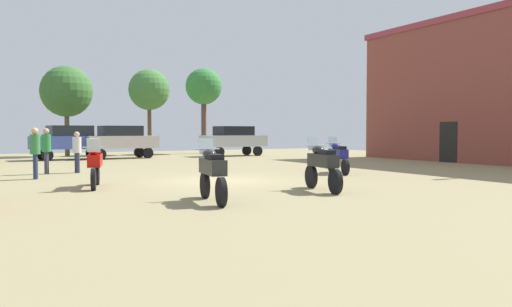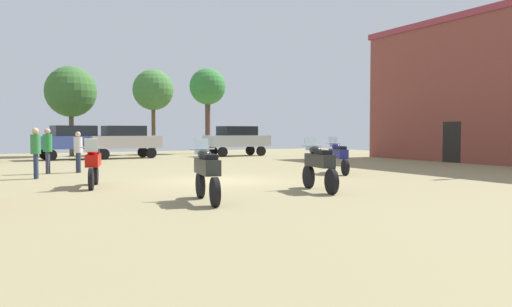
# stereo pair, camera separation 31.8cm
# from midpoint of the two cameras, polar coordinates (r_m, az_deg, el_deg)

# --- Properties ---
(ground_plane) EXTENTS (44.00, 52.00, 0.02)m
(ground_plane) POSITION_cam_midpoint_polar(r_m,az_deg,el_deg) (17.46, -3.69, -3.05)
(ground_plane) COLOR #92855C
(motorcycle_1) EXTENTS (0.78, 2.19, 1.47)m
(motorcycle_1) POSITION_cam_midpoint_polar(r_m,az_deg,el_deg) (16.03, -17.02, -1.03)
(motorcycle_1) COLOR black
(motorcycle_1) RESTS_ON ground
(motorcycle_3) EXTENTS (0.70, 2.25, 1.51)m
(motorcycle_3) POSITION_cam_midpoint_polar(r_m,az_deg,el_deg) (14.51, 7.62, -1.22)
(motorcycle_3) COLOR black
(motorcycle_3) RESTS_ON ground
(motorcycle_5) EXTENTS (0.68, 2.25, 1.50)m
(motorcycle_5) POSITION_cam_midpoint_polar(r_m,az_deg,el_deg) (12.18, -4.72, -1.94)
(motorcycle_5) COLOR black
(motorcycle_5) RESTS_ON ground
(motorcycle_6) EXTENTS (0.78, 2.04, 1.45)m
(motorcycle_6) POSITION_cam_midpoint_polar(r_m,az_deg,el_deg) (20.48, 9.52, -0.25)
(motorcycle_6) COLOR black
(motorcycle_6) RESTS_ON ground
(car_2) EXTENTS (4.49, 2.34, 2.00)m
(car_2) POSITION_cam_midpoint_polar(r_m,az_deg,el_deg) (32.19, -19.25, 1.46)
(car_2) COLOR black
(car_2) RESTS_ON ground
(car_4) EXTENTS (4.46, 2.23, 2.00)m
(car_4) POSITION_cam_midpoint_polar(r_m,az_deg,el_deg) (32.52, -14.13, 1.53)
(car_4) COLOR black
(car_4) RESTS_ON ground
(car_6) EXTENTS (4.42, 2.10, 2.00)m
(car_6) POSITION_cam_midpoint_polar(r_m,az_deg,el_deg) (34.65, -1.85, 1.66)
(car_6) COLOR black
(car_6) RESTS_ON ground
(person_1) EXTENTS (0.42, 0.42, 1.79)m
(person_1) POSITION_cam_midpoint_polar(r_m,az_deg,el_deg) (21.71, -21.68, 0.66)
(person_1) COLOR #303041
(person_1) RESTS_ON ground
(person_2) EXTENTS (0.40, 0.40, 1.80)m
(person_2) POSITION_cam_midpoint_polar(r_m,az_deg,el_deg) (19.57, -22.78, 0.48)
(person_2) COLOR #202C47
(person_2) RESTS_ON ground
(person_3) EXTENTS (0.40, 0.40, 1.66)m
(person_3) POSITION_cam_midpoint_polar(r_m,az_deg,el_deg) (21.92, -18.70, 0.50)
(person_3) COLOR #2E314C
(person_3) RESTS_ON ground
(tree_2) EXTENTS (2.72, 2.72, 6.38)m
(tree_2) POSITION_cam_midpoint_polar(r_m,az_deg,el_deg) (39.04, -5.14, 7.27)
(tree_2) COLOR brown
(tree_2) RESTS_ON ground
(tree_3) EXTENTS (3.38, 3.38, 6.00)m
(tree_3) POSITION_cam_midpoint_polar(r_m,az_deg,el_deg) (36.63, -19.58, 6.45)
(tree_3) COLOR brown
(tree_3) RESTS_ON ground
(tree_6) EXTENTS (2.91, 2.91, 6.08)m
(tree_6) POSITION_cam_midpoint_polar(r_m,az_deg,el_deg) (37.71, -11.08, 6.89)
(tree_6) COLOR brown
(tree_6) RESTS_ON ground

